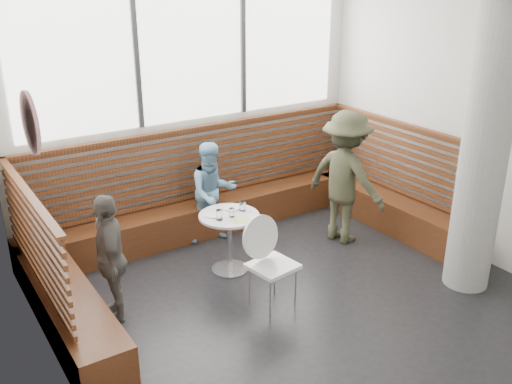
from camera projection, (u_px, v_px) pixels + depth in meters
room at (312, 166)px, 5.56m from camera, size 5.00×5.00×3.20m
booth at (223, 216)px, 7.38m from camera, size 5.00×2.50×1.44m
concrete_column at (485, 151)px, 6.03m from camera, size 0.50×0.50×3.20m
wall_art at (30, 123)px, 4.36m from camera, size 0.03×0.50×0.50m
cafe_table at (229, 231)px, 6.70m from camera, size 0.71×0.71×0.73m
cafe_chair at (269, 255)px, 6.00m from camera, size 0.48×0.47×1.00m
adult_man at (346, 178)px, 7.37m from camera, size 0.90×1.25×1.75m
child_back at (213, 193)px, 7.42m from camera, size 0.72×0.60×1.35m
child_left at (110, 258)px, 5.73m from camera, size 0.53×0.86×1.37m
plate_near at (213, 215)px, 6.61m from camera, size 0.21×0.21×0.01m
plate_far at (231, 208)px, 6.80m from camera, size 0.21×0.21×0.01m
glass_left at (219, 215)px, 6.47m from camera, size 0.08×0.08×0.12m
glass_mid at (232, 212)px, 6.55m from camera, size 0.07×0.07×0.10m
glass_right at (243, 206)px, 6.71m from camera, size 0.07×0.07×0.12m
menu_card at (242, 221)px, 6.47m from camera, size 0.22×0.19×0.00m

